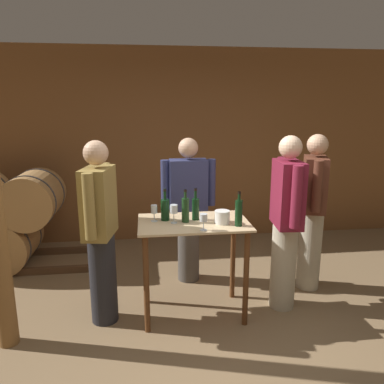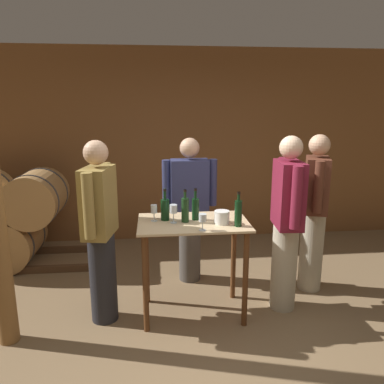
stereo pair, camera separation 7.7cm
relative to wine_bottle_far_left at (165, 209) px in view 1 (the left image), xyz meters
The scene contains 15 objects.
ground_plane 1.27m from the wine_bottle_far_left, 60.49° to the right, with size 14.00×14.00×0.00m, color brown.
back_wall 2.11m from the wine_bottle_far_left, 79.66° to the left, with size 8.40×0.05×2.70m.
tasting_table 0.40m from the wine_bottle_far_left, 16.31° to the right, with size 0.99×0.62×0.91m.
wine_bottle_far_left is the anchor object (origin of this frame).
wine_bottle_left 0.19m from the wine_bottle_far_left, 22.79° to the right, with size 0.07×0.07×0.30m.
wine_bottle_center 0.28m from the wine_bottle_far_left, ahead, with size 0.07×0.07×0.29m.
wine_bottle_right 0.67m from the wine_bottle_far_left, 21.02° to the right, with size 0.06×0.06×0.30m.
wine_glass_near_left 0.10m from the wine_bottle_far_left, 169.52° to the right, with size 0.06×0.06×0.15m.
wine_glass_near_center 0.12m from the wine_bottle_far_left, 52.09° to the right, with size 0.07×0.07×0.17m.
wine_glass_near_right 0.44m from the wine_bottle_far_left, 46.65° to the right, with size 0.06×0.06×0.14m.
ice_bucket 0.52m from the wine_bottle_far_left, 17.09° to the right, with size 0.13×0.13×0.12m.
person_host 0.60m from the wine_bottle_far_left, behind, with size 0.29×0.58×1.65m.
person_visitor_with_scarf 0.72m from the wine_bottle_far_left, 66.00° to the left, with size 0.59×0.24×1.60m.
person_visitor_bearded 1.13m from the wine_bottle_far_left, ahead, with size 0.25×0.59×1.67m.
person_visitor_near_door 1.58m from the wine_bottle_far_left, 10.83° to the left, with size 0.34×0.56×1.65m.
Camera 1 is at (-0.54, -2.60, 1.94)m, focal length 35.00 mm.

